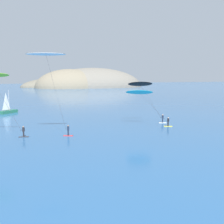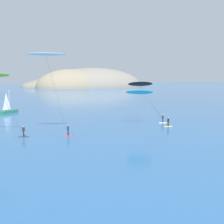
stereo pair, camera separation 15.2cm
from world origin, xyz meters
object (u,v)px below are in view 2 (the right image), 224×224
Objects in this scene: kitesurfer_white at (48,61)px; kitesurfer_black at (142,87)px; sailboat_near at (10,110)px; kitesurfer_cyan at (142,95)px.

kitesurfer_white reaches higher than kitesurfer_black.
kitesurfer_white is at bearing -161.88° from kitesurfer_black.
sailboat_near is 35.23m from kitesurfer_black.
sailboat_near is at bearing 131.29° from kitesurfer_cyan.
sailboat_near is 0.70× the size of kitesurfer_black.
kitesurfer_cyan is (16.95, 3.42, -5.63)m from kitesurfer_white.
kitesurfer_white is at bearing -77.76° from sailboat_near.
kitesurfer_black is at bearing -44.34° from sailboat_near.
kitesurfer_white is 1.55× the size of kitesurfer_cyan.
kitesurfer_white is 19.66m from kitesurfer_black.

